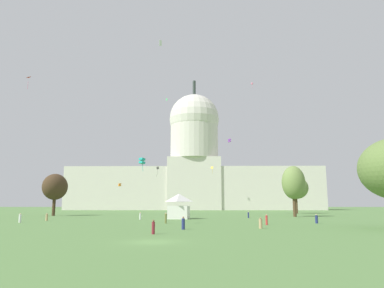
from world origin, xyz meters
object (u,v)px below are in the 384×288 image
person_navy_deep_crowd (183,224)px  tree_east_far (293,183)px  tree_west_far (55,187)px  kite_pink_high (252,84)px  person_white_edge_east (140,216)px  person_tan_lawn_far_right (47,217)px  event_tent (179,206)px  kite_gold_low (212,168)px  kite_violet_mid (230,140)px  person_red_back_left (267,220)px  person_olive_near_tent (166,218)px  kite_black_mid (158,168)px  capitol_building (194,168)px  person_white_back_right (20,218)px  kite_orange_low (120,185)px  kite_red_mid (26,80)px  kite_turquoise_low (142,161)px  tree_east_near (296,188)px  person_navy_mid_left (248,215)px  person_maroon_mid_center (153,227)px  person_tan_lawn_far_left (261,223)px  person_navy_near_tree_west (317,219)px  kite_white_high (160,43)px  kite_green_high (167,99)px

person_navy_deep_crowd → tree_east_far: bearing=130.4°
tree_west_far → kite_pink_high: (63.27, 40.24, 44.29)m
person_white_edge_east → person_tan_lawn_far_right: bearing=-113.5°
event_tent → kite_gold_low: kite_gold_low is taller
event_tent → person_navy_deep_crowd: event_tent is taller
kite_violet_mid → event_tent: bearing=-10.8°
person_red_back_left → person_olive_near_tent: person_olive_near_tent is taller
person_red_back_left → kite_black_mid: 105.39m
capitol_building → person_red_back_left: (13.09, -150.03, -22.87)m
capitol_building → tree_west_far: size_ratio=12.18×
person_white_back_right → kite_orange_low: 69.34m
capitol_building → person_navy_deep_crowd: bearing=-89.9°
person_navy_deep_crowd → tree_west_far: bearing=-164.9°
person_navy_deep_crowd → kite_gold_low: size_ratio=0.60×
person_tan_lawn_far_right → kite_red_mid: 27.02m
person_white_edge_east → kite_turquoise_low: size_ratio=0.73×
tree_east_near → person_navy_mid_left: 48.12m
person_navy_mid_left → kite_gold_low: bearing=-163.5°
tree_east_far → person_white_edge_east: (-37.39, -18.05, -8.07)m
kite_black_mid → kite_orange_low: kite_black_mid is taller
person_maroon_mid_center → person_navy_mid_left: bearing=88.8°
tree_east_near → kite_gold_low: size_ratio=4.65×
tree_east_far → kite_violet_mid: (-15.00, 18.32, 14.60)m
kite_pink_high → kite_gold_low: 44.10m
tree_east_far → kite_pink_high: 64.39m
person_navy_mid_left → person_tan_lawn_far_left: person_navy_mid_left is taller
person_red_back_left → kite_black_mid: (-28.62, 99.79, 18.16)m
person_navy_near_tree_west → person_tan_lawn_far_left: 17.76m
person_tan_lawn_far_right → person_navy_mid_left: (41.63, 14.45, 0.05)m
kite_turquoise_low → kite_white_high: size_ratio=1.40×
tree_east_far → person_navy_deep_crowd: size_ratio=8.02×
tree_east_near → person_maroon_mid_center: size_ratio=8.23×
person_navy_deep_crowd → kite_violet_mid: (12.02, 66.23, 22.65)m
capitol_building → kite_green_high: bearing=-107.9°
person_navy_mid_left → person_tan_lawn_far_left: (-3.36, -36.58, -0.05)m
tree_west_far → person_tan_lawn_far_right: 33.60m
kite_turquoise_low → kite_orange_low: (-20.08, 75.92, 0.19)m
person_maroon_mid_center → kite_violet_mid: size_ratio=1.27×
person_white_edge_east → kite_turquoise_low: (3.25, -19.94, 9.39)m
kite_green_high → person_olive_near_tent: bearing=153.2°
tree_west_far → kite_white_high: size_ratio=7.65×
tree_east_near → kite_gold_low: (-29.57, -2.05, 6.75)m
tree_east_near → kite_orange_low: bearing=175.0°
person_white_back_right → kite_white_high: 53.81m
kite_red_mid → kite_green_high: bearing=119.8°
capitol_building → kite_white_high: (-7.36, -120.73, 20.72)m
person_tan_lawn_far_left → kite_red_mid: size_ratio=0.74×
tree_east_far → kite_pink_high: (-2.74, 47.33, 43.56)m
event_tent → person_tan_lawn_far_right: 27.42m
person_white_back_right → kite_violet_mid: size_ratio=1.34×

